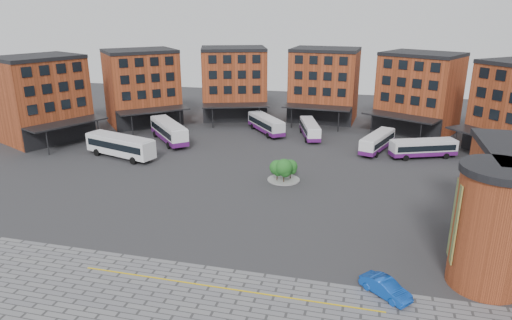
% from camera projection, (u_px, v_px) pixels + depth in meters
% --- Properties ---
extents(ground, '(160.00, 160.00, 0.00)m').
position_uv_depth(ground, '(246.00, 216.00, 51.42)').
color(ground, '#28282B').
rests_on(ground, ground).
extents(yellow_line, '(26.00, 0.15, 0.02)m').
position_uv_depth(yellow_line, '(225.00, 288.00, 38.08)').
color(yellow_line, gold).
rests_on(yellow_line, paving_zone).
extents(main_building, '(94.14, 42.48, 14.60)m').
position_uv_depth(main_building, '(275.00, 92.00, 85.39)').
color(main_building, '#974021').
rests_on(main_building, ground).
extents(tree_island, '(4.40, 4.40, 3.32)m').
position_uv_depth(tree_island, '(284.00, 169.00, 60.96)').
color(tree_island, gray).
rests_on(tree_island, ground).
extents(bus_a, '(12.59, 6.25, 3.48)m').
position_uv_depth(bus_a, '(120.00, 145.00, 70.65)').
color(bus_a, white).
rests_on(bus_a, ground).
extents(bus_b, '(10.51, 11.23, 3.53)m').
position_uv_depth(bus_b, '(169.00, 131.00, 79.08)').
color(bus_b, white).
rests_on(bus_b, ground).
extents(bus_c, '(8.83, 10.34, 3.13)m').
position_uv_depth(bus_c, '(266.00, 124.00, 84.79)').
color(bus_c, silver).
rests_on(bus_c, ground).
extents(bus_d, '(5.13, 10.42, 2.87)m').
position_uv_depth(bus_d, '(310.00, 129.00, 81.86)').
color(bus_d, white).
rests_on(bus_d, ground).
extents(bus_e, '(5.77, 10.61, 2.93)m').
position_uv_depth(bus_e, '(377.00, 142.00, 74.06)').
color(bus_e, white).
rests_on(bus_e, ground).
extents(bus_f, '(10.48, 6.13, 2.91)m').
position_uv_depth(bus_f, '(423.00, 148.00, 70.71)').
color(bus_f, silver).
rests_on(bus_f, ground).
extents(blue_car, '(4.37, 3.99, 1.45)m').
position_uv_depth(blue_car, '(385.00, 288.00, 36.98)').
color(blue_car, '#0D41AF').
rests_on(blue_car, ground).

